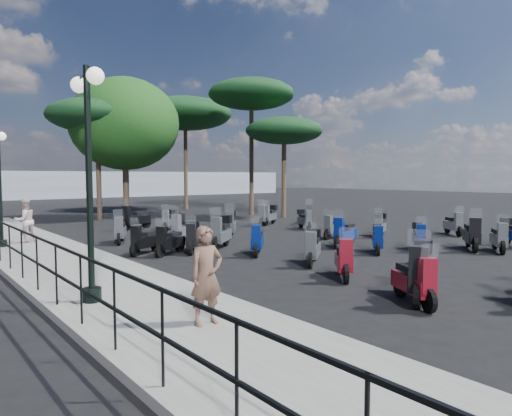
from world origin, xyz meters
TOP-DOWN VIEW (x-y plane):
  - ground at (0.00, 0.00)m, footprint 120.00×120.00m
  - sidewalk at (-6.50, 3.00)m, footprint 3.00×30.00m
  - railing at (-7.80, 2.80)m, footprint 0.04×26.04m
  - lamp_post_0 at (-7.24, -2.18)m, footprint 0.34×1.26m
  - lamp_post_1 at (-7.28, 6.28)m, footprint 0.33×1.12m
  - woman at (-6.28, -4.59)m, footprint 0.57×0.38m
  - pedestrian_far at (-6.48, 6.75)m, footprint 0.89×0.78m
  - scooter_0 at (-1.92, -5.60)m, footprint 1.71×1.06m
  - scooter_1 at (-1.64, -3.41)m, footprint 1.20×1.24m
  - scooter_2 at (-1.21, 0.43)m, footprint 1.16×1.22m
  - scooter_3 at (-3.35, 2.14)m, footprint 1.37×0.85m
  - scooter_4 at (-2.51, 2.14)m, footprint 1.09×1.34m
  - scooter_5 at (-3.56, 5.54)m, footprint 0.89×1.48m
  - scooter_6 at (-2.31, -5.73)m, footprint 0.91×1.42m
  - scooter_8 at (-0.94, -1.70)m, footprint 1.32×1.09m
  - scooter_9 at (-1.39, 2.16)m, footprint 1.49×1.31m
  - scooter_10 at (-1.51, 4.39)m, footprint 1.64×0.81m
  - scooter_11 at (-1.34, 9.22)m, footprint 1.73×0.84m
  - scooter_14 at (2.16, -0.20)m, footprint 1.65×0.77m
  - scooter_15 at (3.52, 1.47)m, footprint 1.51×0.55m
  - scooter_16 at (0.57, 4.36)m, footprint 1.26×1.48m
  - scooter_17 at (-0.24, 8.02)m, footprint 1.22×1.16m
  - scooter_19 at (3.54, -2.20)m, footprint 1.23×1.05m
  - scooter_20 at (5.22, -4.04)m, footprint 1.37×1.00m
  - scooter_21 at (5.36, 0.64)m, footprint 1.41×0.89m
  - scooter_22 at (4.43, 6.92)m, footprint 1.39×1.11m
  - scooter_23 at (4.88, 7.00)m, footprint 1.45×0.97m
  - scooter_26 at (4.97, -3.28)m, footprint 1.54×1.15m
  - scooter_27 at (8.17, -0.94)m, footprint 1.07×1.29m
  - scooter_28 at (4.84, 4.46)m, footprint 0.80×1.39m
  - scooter_29 at (6.82, 6.17)m, footprint 1.19×1.25m
  - scooter_30 at (2.05, -1.66)m, footprint 1.23×1.05m
  - scooter_31 at (-3.88, 2.78)m, footprint 1.37×0.85m
  - broadleaf_tree at (0.69, 15.06)m, footprint 6.28×6.28m
  - pine_0 at (7.04, 19.14)m, footprint 6.86×6.86m
  - pine_1 at (7.80, 12.22)m, footprint 5.40×5.40m
  - pine_2 at (-0.84, 15.23)m, footprint 5.53×5.53m
  - pine_3 at (8.19, 9.60)m, footprint 4.56×4.56m
  - distant_hills at (0.00, 45.00)m, footprint 70.00×8.00m

SIDE VIEW (x-z plane):
  - ground at x=0.00m, z-range 0.00..0.00m
  - sidewalk at x=-6.50m, z-range 0.00..0.15m
  - scooter_3 at x=-3.35m, z-range -0.18..1.02m
  - scooter_31 at x=-3.88m, z-range -0.18..1.02m
  - scooter_15 at x=3.52m, z-range -0.19..1.03m
  - scooter_6 at x=-2.31m, z-range -0.19..1.07m
  - scooter_27 at x=8.17m, z-range -0.19..1.07m
  - scooter_2 at x=-1.21m, z-range -0.19..1.07m
  - scooter_20 at x=5.22m, z-range -0.19..1.08m
  - scooter_19 at x=3.54m, z-range -0.15..1.03m
  - scooter_30 at x=2.05m, z-range -0.15..1.03m
  - scooter_5 at x=-3.56m, z-range -0.20..1.09m
  - scooter_28 at x=4.84m, z-range -0.15..1.04m
  - scooter_29 at x=6.82m, z-range -0.20..1.10m
  - scooter_1 at x=-1.64m, z-range -0.20..1.10m
  - scooter_17 at x=-0.24m, z-range -0.15..1.07m
  - scooter_22 at x=4.43m, z-range -0.20..1.13m
  - scooter_21 at x=5.36m, z-range -0.15..1.08m
  - scooter_8 at x=-0.94m, z-range -0.15..1.09m
  - scooter_14 at x=2.16m, z-range -0.21..1.15m
  - scooter_10 at x=-1.51m, z-range -0.21..1.15m
  - scooter_4 at x=-2.51m, z-range -0.16..1.10m
  - scooter_23 at x=4.88m, z-range -0.16..1.13m
  - scooter_11 at x=-1.34m, z-range -0.22..1.21m
  - scooter_26 at x=4.97m, z-range -0.22..1.22m
  - scooter_16 at x=0.57m, z-range -0.17..1.24m
  - scooter_9 at x=-1.39m, z-range -0.18..1.26m
  - scooter_0 at x=-1.92m, z-range -0.18..1.30m
  - railing at x=-7.80m, z-range 0.35..1.45m
  - woman at x=-6.28m, z-range 0.15..1.69m
  - pedestrian_far at x=-6.48m, z-range 0.15..1.71m
  - distant_hills at x=0.00m, z-range 0.00..3.00m
  - lamp_post_1 at x=-7.28m, z-range 0.42..4.23m
  - lamp_post_0 at x=-7.24m, z-range 0.45..4.73m
  - pine_3 at x=8.19m, z-range 2.14..8.07m
  - broadleaf_tree at x=0.69m, z-range 1.40..9.55m
  - pine_2 at x=-0.84m, z-range 2.42..9.23m
  - pine_0 at x=7.04m, z-range 2.90..11.14m
  - pine_1 at x=7.80m, z-range 3.28..11.80m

